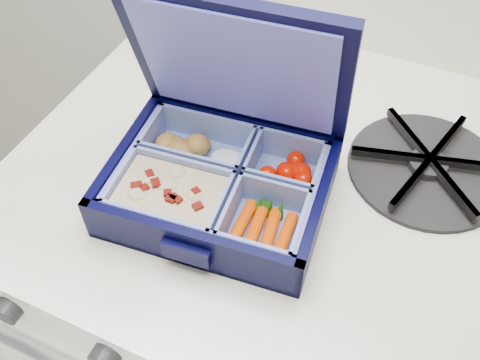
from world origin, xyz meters
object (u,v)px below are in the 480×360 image
at_px(stove, 267,314).
at_px(burner_grate, 428,163).
at_px(bento_box, 219,185).
at_px(fork, 274,132).

relative_size(stove, burner_grate, 4.85).
xyz_separation_m(bento_box, fork, (0.01, 0.12, -0.02)).
xyz_separation_m(burner_grate, fork, (-0.18, -0.02, -0.01)).
height_order(stove, bento_box, bento_box).
bearing_deg(stove, bento_box, -106.81).
xyz_separation_m(bento_box, burner_grate, (0.20, 0.14, -0.01)).
xyz_separation_m(stove, bento_box, (-0.03, -0.10, 0.47)).
bearing_deg(burner_grate, bento_box, -144.71).
distance_m(stove, fork, 0.45).
bearing_deg(bento_box, stove, 67.36).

